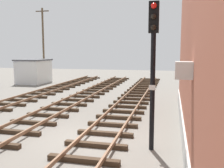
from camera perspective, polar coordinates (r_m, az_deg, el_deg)
ground_plane at (r=11.06m, az=-5.28°, el=-12.23°), size 80.00×80.00×0.00m
track_near_building at (r=10.86m, az=-2.52°, el=-11.86°), size 2.50×48.26×0.32m
track_centre at (r=12.51m, az=-20.69°, el=-9.73°), size 2.50×48.26×0.32m
signal_mast at (r=9.44m, az=9.07°, el=5.48°), size 0.36×0.40×5.43m
control_hut at (r=31.03m, az=-16.91°, el=2.73°), size 3.00×3.80×2.76m
utility_pole_far at (r=35.11m, az=-14.96°, el=8.84°), size 1.80×0.24×9.17m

